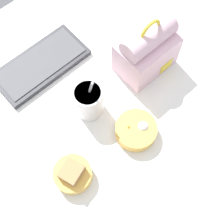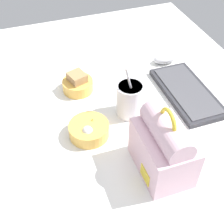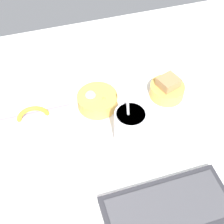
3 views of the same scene
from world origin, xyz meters
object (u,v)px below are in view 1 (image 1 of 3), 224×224
at_px(bento_bowl_sandwich, 73,174).
at_px(bento_bowl_snacks, 136,130).
at_px(keyboard, 41,64).
at_px(soup_cup, 89,101).
at_px(lunch_bag, 147,50).

height_order(bento_bowl_sandwich, bento_bowl_snacks, bento_bowl_sandwich).
relative_size(bento_bowl_sandwich, bento_bowl_snacks, 0.88).
xyz_separation_m(keyboard, soup_cup, (0.02, -0.22, 0.05)).
xyz_separation_m(soup_cup, bento_bowl_sandwich, (-0.17, -0.13, -0.03)).
height_order(keyboard, lunch_bag, lunch_bag).
xyz_separation_m(lunch_bag, soup_cup, (-0.23, -0.00, -0.03)).
bearing_deg(soup_cup, keyboard, 95.13).
relative_size(lunch_bag, bento_bowl_sandwich, 2.02).
bearing_deg(lunch_bag, keyboard, 138.62).
distance_m(keyboard, lunch_bag, 0.34).
distance_m(keyboard, bento_bowl_sandwich, 0.38).
bearing_deg(bento_bowl_sandwich, bento_bowl_snacks, -5.80).
distance_m(keyboard, soup_cup, 0.23).
distance_m(lunch_bag, soup_cup, 0.23).
xyz_separation_m(bento_bowl_sandwich, bento_bowl_snacks, (0.22, -0.02, -0.00)).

